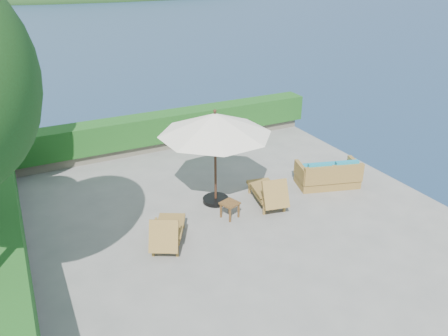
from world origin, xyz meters
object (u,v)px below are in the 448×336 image
lounge_left (167,231)px  lounge_right (269,192)px  patio_umbrella (215,125)px  side_table (230,205)px  wicker_loveseat (328,175)px

lounge_left → lounge_right: lounge_right is taller
patio_umbrella → lounge_left: 3.20m
lounge_right → side_table: lounge_right is taller
lounge_left → lounge_right: 3.38m
lounge_left → lounge_right: size_ratio=0.97×
patio_umbrella → wicker_loveseat: 4.23m
lounge_right → wicker_loveseat: bearing=15.6°
lounge_left → side_table: bearing=41.5°
patio_umbrella → lounge_right: (1.30, -0.84, -2.00)m
patio_umbrella → lounge_left: size_ratio=2.21×
patio_umbrella → lounge_right: size_ratio=2.15×
lounge_left → lounge_right: bearing=38.4°
side_table → lounge_right: bearing=5.4°
lounge_right → patio_umbrella: bearing=158.4°
wicker_loveseat → lounge_right: bearing=-159.3°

